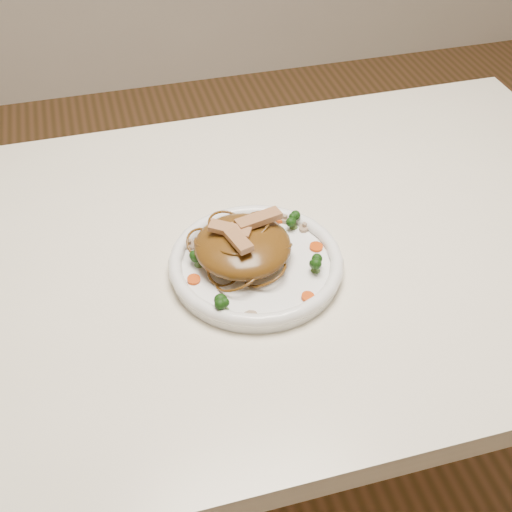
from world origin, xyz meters
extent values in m
plane|color=brown|center=(0.00, 0.00, 0.00)|extent=(4.00, 4.00, 0.00)
cube|color=white|center=(0.00, 0.00, 0.73)|extent=(1.20, 0.80, 0.04)
cylinder|color=brown|center=(0.54, 0.34, 0.35)|extent=(0.06, 0.06, 0.71)
cylinder|color=white|center=(-0.06, -0.06, 0.76)|extent=(0.28, 0.28, 0.02)
ellipsoid|color=brown|center=(-0.08, -0.04, 0.79)|extent=(0.17, 0.17, 0.05)
cube|color=tan|center=(-0.05, -0.02, 0.82)|extent=(0.07, 0.04, 0.01)
cube|color=tan|center=(-0.10, -0.03, 0.82)|extent=(0.06, 0.05, 0.01)
cube|color=tan|center=(-0.09, -0.06, 0.82)|extent=(0.04, 0.07, 0.01)
cylinder|color=#DB3F08|center=(0.00, 0.03, 0.77)|extent=(0.03, 0.03, 0.00)
cylinder|color=#DB3F08|center=(-0.16, -0.07, 0.77)|extent=(0.02, 0.02, 0.00)
cylinder|color=#DB3F08|center=(0.03, -0.05, 0.77)|extent=(0.03, 0.03, 0.00)
cylinder|color=#DB3F08|center=(-0.09, 0.03, 0.77)|extent=(0.02, 0.02, 0.00)
cylinder|color=#DB3F08|center=(-0.01, -0.14, 0.77)|extent=(0.02, 0.02, 0.00)
cylinder|color=tan|center=(-0.10, -0.16, 0.77)|extent=(0.02, 0.02, 0.01)
cylinder|color=tan|center=(0.03, 0.00, 0.77)|extent=(0.03, 0.03, 0.01)
cylinder|color=tan|center=(-0.15, 0.01, 0.77)|extent=(0.04, 0.04, 0.01)
cylinder|color=tan|center=(0.01, 0.03, 0.77)|extent=(0.03, 0.03, 0.01)
camera|label=1|loc=(-0.25, -0.75, 1.43)|focal=46.83mm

